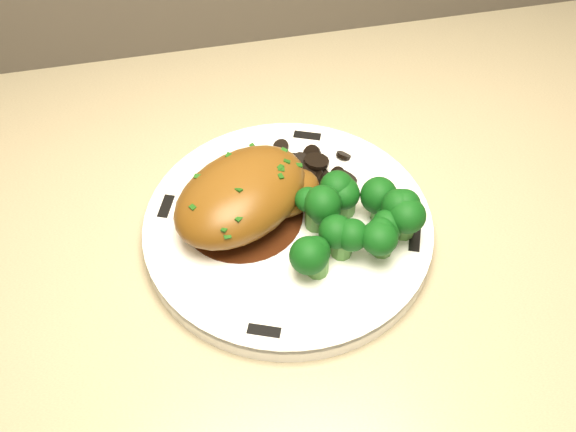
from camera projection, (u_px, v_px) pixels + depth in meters
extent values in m
cube|color=brown|center=(374.00, 427.00, 0.98)|extent=(1.84, 0.60, 0.79)
cube|color=tan|center=(416.00, 243.00, 0.66)|extent=(1.90, 0.63, 0.03)
cylinder|color=white|center=(288.00, 229.00, 0.64)|extent=(0.31, 0.31, 0.02)
cube|color=black|center=(307.00, 136.00, 0.71)|extent=(0.03, 0.02, 0.00)
cube|color=black|center=(166.00, 206.00, 0.65)|extent=(0.02, 0.03, 0.00)
cube|color=black|center=(264.00, 331.00, 0.57)|extent=(0.03, 0.02, 0.00)
cube|color=black|center=(415.00, 240.00, 0.62)|extent=(0.02, 0.03, 0.00)
cylinder|color=#361709|center=(242.00, 215.00, 0.64)|extent=(0.11, 0.11, 0.00)
ellipsoid|color=brown|center=(241.00, 196.00, 0.62)|extent=(0.16, 0.15, 0.05)
ellipsoid|color=brown|center=(289.00, 193.00, 0.64)|extent=(0.08, 0.07, 0.03)
cube|color=#16450E|center=(201.00, 203.00, 0.59)|extent=(0.01, 0.00, 0.00)
cube|color=#16450E|center=(215.00, 190.00, 0.59)|extent=(0.01, 0.00, 0.00)
cube|color=#16450E|center=(229.00, 178.00, 0.60)|extent=(0.01, 0.00, 0.00)
cube|color=#16450E|center=(242.00, 168.00, 0.61)|extent=(0.01, 0.00, 0.00)
cube|color=#16450E|center=(256.00, 160.00, 0.62)|extent=(0.01, 0.00, 0.00)
cube|color=#16450E|center=(269.00, 153.00, 0.63)|extent=(0.01, 0.00, 0.00)
cylinder|color=black|center=(334.00, 163.00, 0.68)|extent=(0.02, 0.01, 0.01)
cylinder|color=black|center=(328.00, 154.00, 0.68)|extent=(0.02, 0.02, 0.01)
cylinder|color=black|center=(318.00, 148.00, 0.69)|extent=(0.02, 0.02, 0.01)
cylinder|color=black|center=(303.00, 151.00, 0.69)|extent=(0.02, 0.02, 0.01)
cylinder|color=black|center=(289.00, 151.00, 0.69)|extent=(0.02, 0.02, 0.01)
cylinder|color=black|center=(276.00, 154.00, 0.68)|extent=(0.02, 0.03, 0.02)
cylinder|color=black|center=(268.00, 165.00, 0.68)|extent=(0.03, 0.03, 0.01)
cylinder|color=black|center=(267.00, 171.00, 0.67)|extent=(0.02, 0.02, 0.00)
cylinder|color=black|center=(272.00, 175.00, 0.66)|extent=(0.03, 0.03, 0.01)
cylinder|color=black|center=(283.00, 184.00, 0.66)|extent=(0.03, 0.03, 0.02)
cylinder|color=black|center=(298.00, 183.00, 0.66)|extent=(0.03, 0.03, 0.01)
cylinder|color=black|center=(313.00, 178.00, 0.66)|extent=(0.03, 0.03, 0.01)
cylinder|color=black|center=(326.00, 177.00, 0.67)|extent=(0.03, 0.03, 0.01)
cylinder|color=black|center=(333.00, 168.00, 0.67)|extent=(0.03, 0.03, 0.01)
cylinder|color=#4B8638|center=(316.00, 217.00, 0.63)|extent=(0.02, 0.02, 0.02)
sphere|color=black|center=(316.00, 204.00, 0.61)|extent=(0.03, 0.03, 0.03)
cylinder|color=#4B8638|center=(345.00, 203.00, 0.64)|extent=(0.02, 0.02, 0.02)
sphere|color=black|center=(346.00, 191.00, 0.62)|extent=(0.03, 0.03, 0.03)
cylinder|color=#4B8638|center=(382.00, 210.00, 0.63)|extent=(0.02, 0.02, 0.02)
sphere|color=black|center=(384.00, 198.00, 0.62)|extent=(0.03, 0.03, 0.03)
cylinder|color=#4B8638|center=(342.00, 245.00, 0.61)|extent=(0.02, 0.02, 0.02)
sphere|color=black|center=(343.00, 232.00, 0.59)|extent=(0.03, 0.03, 0.03)
cylinder|color=#4B8638|center=(382.00, 243.00, 0.61)|extent=(0.02, 0.02, 0.02)
sphere|color=black|center=(384.00, 230.00, 0.59)|extent=(0.03, 0.03, 0.03)
cylinder|color=#4B8638|center=(405.00, 225.00, 0.62)|extent=(0.02, 0.02, 0.02)
sphere|color=black|center=(407.00, 212.00, 0.61)|extent=(0.03, 0.03, 0.03)
cylinder|color=#4B8638|center=(318.00, 263.00, 0.59)|extent=(0.02, 0.02, 0.02)
sphere|color=black|center=(318.00, 251.00, 0.58)|extent=(0.03, 0.03, 0.03)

